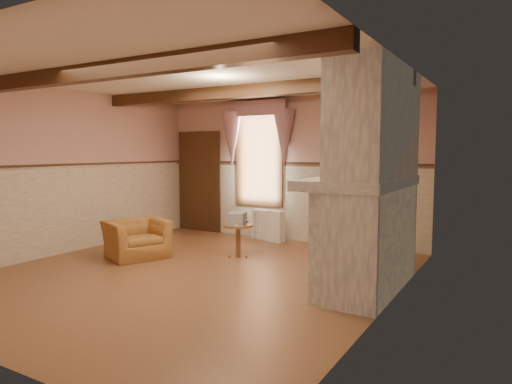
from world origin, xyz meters
The scene contains 25 objects.
floor centered at (0.00, 0.00, 0.00)m, with size 5.50×6.00×0.01m, color brown.
ceiling centered at (0.00, 0.00, 2.80)m, with size 5.50×6.00×0.01m, color silver.
wall_back centered at (0.00, 3.00, 1.40)m, with size 5.50×0.02×2.80m, color tan.
wall_left centered at (-2.75, 0.00, 1.40)m, with size 0.02×6.00×2.80m, color tan.
wall_right centered at (2.75, 0.00, 1.40)m, with size 0.02×6.00×2.80m, color tan.
wainscot centered at (0.00, 0.00, 0.75)m, with size 5.50×6.00×1.50m, color beige, non-canonical shape.
chair_rail centered at (0.00, 0.00, 1.50)m, with size 5.50×6.00×0.08m, color black, non-canonical shape.
firebox centered at (2.00, 0.60, 0.45)m, with size 0.20×0.95×0.90m, color black.
armchair centered at (-1.45, 0.37, 0.31)m, with size 0.94×0.82×0.61m, color #9E662D.
side_table centered at (0.01, 1.21, 0.28)m, with size 0.49×0.49×0.55m, color brown.
book_stack centered at (0.01, 1.19, 0.65)m, with size 0.26×0.32×0.20m, color #B7AD8C.
radiator centered at (-0.24, 2.70, 0.30)m, with size 0.70×0.18×0.60m, color white.
bowl centered at (2.24, 0.54, 1.46)m, with size 0.35×0.35×0.09m, color brown.
mantel_clock centered at (2.24, 1.40, 1.52)m, with size 0.14×0.24×0.20m, color black.
oil_lamp centered at (2.24, 1.12, 1.56)m, with size 0.11×0.11×0.28m, color gold.
candle_red centered at (2.24, 0.16, 1.50)m, with size 0.06×0.06×0.16m, color maroon.
jar_yellow centered at (2.24, 0.38, 1.48)m, with size 0.06×0.06×0.12m, color yellow.
fireplace centered at (2.42, 0.60, 1.40)m, with size 0.85×2.00×2.80m, color gray.
mantel centered at (2.24, 0.60, 1.36)m, with size 1.05×2.05×0.12m, color gray.
overmantel_mirror centered at (2.06, 0.60, 1.97)m, with size 0.06×1.44×1.04m, color silver.
door centered at (-2.10, 2.94, 1.05)m, with size 1.10×0.10×2.10m, color black.
window centered at (-0.60, 2.97, 1.65)m, with size 1.06×0.08×2.02m, color white.
window_drapes centered at (-0.60, 2.88, 2.25)m, with size 1.30×0.14×1.40m, color gray.
ceiling_beam_front centered at (0.00, -1.20, 2.70)m, with size 5.50×0.18×0.20m, color black.
ceiling_beam_back centered at (0.00, 1.20, 2.70)m, with size 5.50×0.18×0.20m, color black.
Camera 1 is at (4.01, -5.05, 1.76)m, focal length 32.00 mm.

